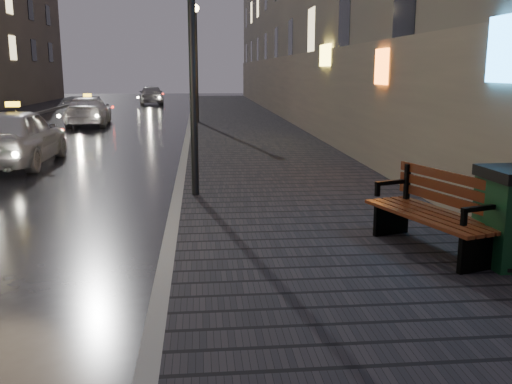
# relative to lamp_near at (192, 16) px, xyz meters

# --- Properties ---
(sidewalk) EXTENTS (4.60, 58.00, 0.15)m
(sidewalk) POSITION_rel_lamp_near_xyz_m (2.05, 15.00, -3.41)
(sidewalk) COLOR black
(sidewalk) RESTS_ON ground
(curb) EXTENTS (0.20, 58.00, 0.15)m
(curb) POSITION_rel_lamp_near_xyz_m (-0.35, 15.00, -3.41)
(curb) COLOR slate
(curb) RESTS_ON ground
(lamp_near) EXTENTS (0.36, 0.36, 5.28)m
(lamp_near) POSITION_rel_lamp_near_xyz_m (0.00, 0.00, 0.00)
(lamp_near) COLOR black
(lamp_near) RESTS_ON sidewalk
(lamp_far) EXTENTS (0.36, 0.36, 5.28)m
(lamp_far) POSITION_rel_lamp_near_xyz_m (0.00, 16.00, 0.00)
(lamp_far) COLOR black
(lamp_far) RESTS_ON sidewalk
(bench) EXTENTS (1.30, 2.18, 1.05)m
(bench) POSITION_rel_lamp_near_xyz_m (3.22, -3.82, -2.81)
(bench) COLOR black
(bench) RESTS_ON sidewalk
(taxi_near) EXTENTS (1.90, 4.62, 1.57)m
(taxi_near) POSITION_rel_lamp_near_xyz_m (-4.82, 4.89, -2.70)
(taxi_near) COLOR silver
(taxi_near) RESTS_ON ground
(taxi_mid) EXTENTS (2.21, 4.70, 1.32)m
(taxi_mid) POSITION_rel_lamp_near_xyz_m (-5.05, 16.42, -2.83)
(taxi_mid) COLOR silver
(taxi_mid) RESTS_ON ground
(car_far) EXTENTS (2.18, 4.39, 1.44)m
(car_far) POSITION_rel_lamp_near_xyz_m (-3.50, 33.11, -2.77)
(car_far) COLOR #AAAAB2
(car_far) RESTS_ON ground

